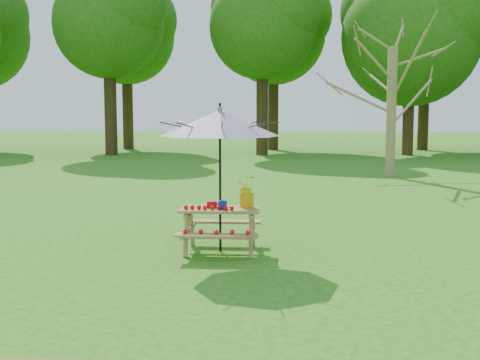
{
  "coord_description": "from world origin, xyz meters",
  "views": [
    {
      "loc": [
        4.72,
        -7.03,
        2.11
      ],
      "look_at": [
        4.09,
        1.9,
        1.1
      ],
      "focal_mm": 45.0,
      "sensor_mm": 36.0,
      "label": 1
    }
  ],
  "objects": [
    {
      "name": "picnic_table",
      "position": [
        3.79,
        1.9,
        0.33
      ],
      "size": [
        1.2,
        1.32,
        0.67
      ],
      "color": "#905C41",
      "rests_on": "ground"
    },
    {
      "name": "patio_umbrella",
      "position": [
        3.79,
        1.9,
        1.95
      ],
      "size": [
        2.04,
        2.04,
        2.25
      ],
      "color": "black",
      "rests_on": "ground"
    },
    {
      "name": "produce_bins",
      "position": [
        3.76,
        1.91,
        0.72
      ],
      "size": [
        0.31,
        0.4,
        0.13
      ],
      "color": "#AC0D18",
      "rests_on": "picnic_table"
    },
    {
      "name": "tomatoes_row",
      "position": [
        3.64,
        1.72,
        0.71
      ],
      "size": [
        0.77,
        0.13,
        0.07
      ],
      "primitive_type": null,
      "color": "red",
      "rests_on": "picnic_table"
    },
    {
      "name": "flower_bucket",
      "position": [
        4.19,
        2.03,
        0.93
      ],
      "size": [
        0.31,
        0.27,
        0.49
      ],
      "color": "#DB9A0B",
      "rests_on": "picnic_table"
    }
  ]
}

